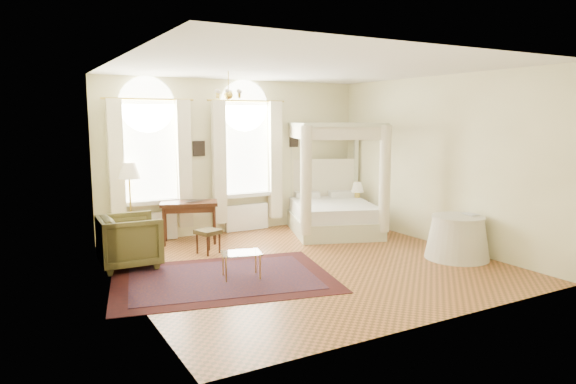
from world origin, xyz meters
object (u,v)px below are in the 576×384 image
nightstand (357,213)px  side_table (457,238)px  canopy_bed (333,208)px  armchair (130,241)px  floor_lamp (129,175)px  stool (208,234)px  writing_desk (189,208)px  coffee_table (241,255)px

nightstand → side_table: size_ratio=0.52×
canopy_bed → side_table: canopy_bed is taller
nightstand → armchair: 5.48m
nightstand → floor_lamp: size_ratio=0.36×
canopy_bed → stool: size_ratio=5.29×
nightstand → side_table: side_table is taller
stool → floor_lamp: size_ratio=0.31×
nightstand → canopy_bed: bearing=-159.7°
writing_desk → stool: bearing=-87.9°
coffee_table → floor_lamp: floor_lamp is taller
canopy_bed → writing_desk: 3.12m
stool → armchair: (-1.45, -0.19, 0.07)m
stool → canopy_bed: bearing=6.9°
canopy_bed → writing_desk: size_ratio=2.14×
nightstand → floor_lamp: 5.20m
nightstand → stool: (-3.95, -0.71, 0.08)m
writing_desk → coffee_table: (-0.05, -2.63, -0.34)m
stool → coffee_table: stool is taller
floor_lamp → side_table: floor_lamp is taller
nightstand → side_table: (-0.19, -3.19, 0.08)m
nightstand → writing_desk: bearing=176.4°
armchair → nightstand: bearing=-78.4°
canopy_bed → stool: 3.05m
canopy_bed → floor_lamp: canopy_bed is taller
canopy_bed → stool: canopy_bed is taller
stool → armchair: size_ratio=0.51×
floor_lamp → side_table: 6.22m
stool → floor_lamp: bearing=131.7°
floor_lamp → side_table: (4.87, -3.74, -1.02)m
coffee_table → stool: bearing=87.2°
canopy_bed → side_table: 2.95m
coffee_table → side_table: (3.84, -0.81, 0.00)m
stool → side_table: side_table is taller
canopy_bed → floor_lamp: 4.32m
coffee_table → side_table: 3.92m
writing_desk → coffee_table: bearing=-91.0°
floor_lamp → armchair: bearing=-103.4°
canopy_bed → stool: bearing=-173.1°
coffee_table → side_table: size_ratio=0.62×
writing_desk → armchair: (-1.42, -1.15, -0.27)m
side_table → coffee_table: bearing=168.0°
canopy_bed → nightstand: size_ratio=4.51×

